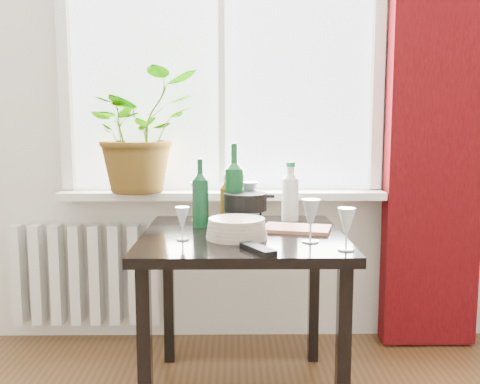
{
  "coord_description": "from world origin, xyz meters",
  "views": [
    {
      "loc": [
        0.06,
        -0.68,
        1.21
      ],
      "look_at": [
        0.09,
        1.55,
        0.92
      ],
      "focal_mm": 40.0,
      "sensor_mm": 36.0,
      "label": 1
    }
  ],
  "objects_px": {
    "wineglass_front_left": "(182,223)",
    "tv_remote": "(258,249)",
    "radiator": "(86,274)",
    "cutting_board": "(296,229)",
    "bottle_amber": "(226,198)",
    "fondue_pot": "(245,209)",
    "wineglass_front_right": "(311,220)",
    "wine_bottle_right": "(234,183)",
    "wineglass_far_right": "(346,229)",
    "table": "(243,254)",
    "potted_plant": "(140,131)",
    "plate_stack": "(237,229)",
    "wineglass_back_center": "(249,201)",
    "wineglass_back_left": "(199,201)",
    "cleaning_bottle": "(290,191)",
    "wine_bottle_left": "(200,192)"
  },
  "relations": [
    {
      "from": "wineglass_front_left",
      "to": "tv_remote",
      "type": "xyz_separation_m",
      "value": [
        0.29,
        -0.2,
        -0.06
      ]
    },
    {
      "from": "radiator",
      "to": "cutting_board",
      "type": "bearing_deg",
      "value": -27.77
    },
    {
      "from": "bottle_amber",
      "to": "fondue_pot",
      "type": "bearing_deg",
      "value": -35.14
    },
    {
      "from": "cutting_board",
      "to": "wineglass_front_right",
      "type": "bearing_deg",
      "value": -83.13
    },
    {
      "from": "wineglass_front_right",
      "to": "fondue_pot",
      "type": "relative_size",
      "value": 0.78
    },
    {
      "from": "wine_bottle_right",
      "to": "wineglass_front_left",
      "type": "bearing_deg",
      "value": -122.14
    },
    {
      "from": "wineglass_front_right",
      "to": "wineglass_far_right",
      "type": "xyz_separation_m",
      "value": [
        0.11,
        -0.14,
        -0.01
      ]
    },
    {
      "from": "table",
      "to": "bottle_amber",
      "type": "height_order",
      "value": "bottle_amber"
    },
    {
      "from": "radiator",
      "to": "wine_bottle_right",
      "type": "xyz_separation_m",
      "value": [
        0.81,
        -0.43,
        0.55
      ]
    },
    {
      "from": "table",
      "to": "potted_plant",
      "type": "xyz_separation_m",
      "value": [
        -0.53,
        0.57,
        0.52
      ]
    },
    {
      "from": "bottle_amber",
      "to": "fondue_pot",
      "type": "relative_size",
      "value": 1.08
    },
    {
      "from": "wineglass_front_left",
      "to": "fondue_pot",
      "type": "distance_m",
      "value": 0.39
    },
    {
      "from": "potted_plant",
      "to": "wineglass_far_right",
      "type": "relative_size",
      "value": 3.92
    },
    {
      "from": "wineglass_front_right",
      "to": "plate_stack",
      "type": "bearing_deg",
      "value": 165.96
    },
    {
      "from": "potted_plant",
      "to": "wineglass_front_right",
      "type": "height_order",
      "value": "potted_plant"
    },
    {
      "from": "wineglass_far_right",
      "to": "wineglass_back_center",
      "type": "height_order",
      "value": "wineglass_back_center"
    },
    {
      "from": "wineglass_far_right",
      "to": "wineglass_back_left",
      "type": "bearing_deg",
      "value": 134.01
    },
    {
      "from": "bottle_amber",
      "to": "plate_stack",
      "type": "bearing_deg",
      "value": -81.77
    },
    {
      "from": "table",
      "to": "cleaning_bottle",
      "type": "xyz_separation_m",
      "value": [
        0.23,
        0.3,
        0.23
      ]
    },
    {
      "from": "wineglass_far_right",
      "to": "fondue_pot",
      "type": "relative_size",
      "value": 0.72
    },
    {
      "from": "wineglass_back_center",
      "to": "wineglass_back_left",
      "type": "xyz_separation_m",
      "value": [
        -0.24,
        0.02,
        -0.0
      ]
    },
    {
      "from": "wineglass_front_left",
      "to": "wineglass_back_left",
      "type": "bearing_deg",
      "value": 84.56
    },
    {
      "from": "potted_plant",
      "to": "wineglass_back_left",
      "type": "distance_m",
      "value": 0.54
    },
    {
      "from": "radiator",
      "to": "bottle_amber",
      "type": "bearing_deg",
      "value": -27.72
    },
    {
      "from": "wine_bottle_left",
      "to": "wineglass_back_center",
      "type": "distance_m",
      "value": 0.26
    },
    {
      "from": "wineglass_front_left",
      "to": "bottle_amber",
      "type": "bearing_deg",
      "value": 63.8
    },
    {
      "from": "table",
      "to": "fondue_pot",
      "type": "distance_m",
      "value": 0.23
    },
    {
      "from": "table",
      "to": "wine_bottle_right",
      "type": "bearing_deg",
      "value": 99.81
    },
    {
      "from": "radiator",
      "to": "wineglass_back_center",
      "type": "relative_size",
      "value": 4.08
    },
    {
      "from": "plate_stack",
      "to": "cleaning_bottle",
      "type": "bearing_deg",
      "value": 56.98
    },
    {
      "from": "cleaning_bottle",
      "to": "wineglass_front_left",
      "type": "height_order",
      "value": "cleaning_bottle"
    },
    {
      "from": "radiator",
      "to": "wine_bottle_left",
      "type": "relative_size",
      "value": 2.56
    },
    {
      "from": "wineglass_back_center",
      "to": "cleaning_bottle",
      "type": "bearing_deg",
      "value": 7.89
    },
    {
      "from": "fondue_pot",
      "to": "wine_bottle_left",
      "type": "bearing_deg",
      "value": -152.97
    },
    {
      "from": "wineglass_back_center",
      "to": "plate_stack",
      "type": "distance_m",
      "value": 0.38
    },
    {
      "from": "wineglass_back_center",
      "to": "table",
      "type": "bearing_deg",
      "value": -97.18
    },
    {
      "from": "wineglass_back_center",
      "to": "wineglass_front_right",
      "type": "bearing_deg",
      "value": -62.56
    },
    {
      "from": "cutting_board",
      "to": "wineglass_front_left",
      "type": "bearing_deg",
      "value": -158.94
    },
    {
      "from": "bottle_amber",
      "to": "tv_remote",
      "type": "relative_size",
      "value": 1.32
    },
    {
      "from": "wine_bottle_left",
      "to": "cleaning_bottle",
      "type": "bearing_deg",
      "value": 19.43
    },
    {
      "from": "potted_plant",
      "to": "wine_bottle_left",
      "type": "height_order",
      "value": "potted_plant"
    },
    {
      "from": "cutting_board",
      "to": "potted_plant",
      "type": "bearing_deg",
      "value": 146.41
    },
    {
      "from": "wine_bottle_left",
      "to": "wineglass_back_left",
      "type": "relative_size",
      "value": 1.65
    },
    {
      "from": "wineglass_front_left",
      "to": "plate_stack",
      "type": "relative_size",
      "value": 0.55
    },
    {
      "from": "potted_plant",
      "to": "wine_bottle_right",
      "type": "xyz_separation_m",
      "value": [
        0.49,
        -0.36,
        -0.23
      ]
    },
    {
      "from": "table",
      "to": "cutting_board",
      "type": "distance_m",
      "value": 0.26
    },
    {
      "from": "table",
      "to": "potted_plant",
      "type": "height_order",
      "value": "potted_plant"
    },
    {
      "from": "radiator",
      "to": "wineglass_far_right",
      "type": "height_order",
      "value": "wineglass_far_right"
    },
    {
      "from": "potted_plant",
      "to": "fondue_pot",
      "type": "distance_m",
      "value": 0.76
    },
    {
      "from": "wine_bottle_left",
      "to": "wineglass_front_left",
      "type": "bearing_deg",
      "value": -101.35
    }
  ]
}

